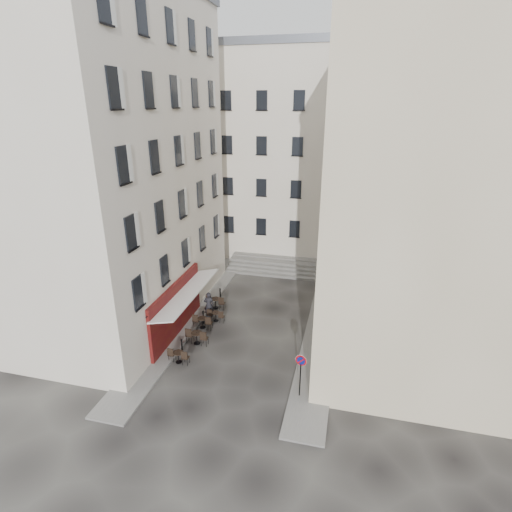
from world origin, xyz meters
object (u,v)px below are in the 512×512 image
(no_parking_sign, at_px, (301,368))
(bistro_table_a, at_px, (179,356))
(bistro_table_b, at_px, (197,337))
(pedestrian, at_px, (209,305))

(no_parking_sign, xyz_separation_m, bistro_table_a, (-7.05, 1.20, -1.30))
(no_parking_sign, relative_size, bistro_table_a, 1.96)
(bistro_table_b, xyz_separation_m, pedestrian, (-0.44, 3.32, 0.42))
(pedestrian, bearing_deg, bistro_table_b, 78.33)
(no_parking_sign, distance_m, pedestrian, 9.76)
(bistro_table_a, relative_size, bistro_table_b, 0.89)
(no_parking_sign, bearing_deg, bistro_table_b, 166.99)
(no_parking_sign, height_order, bistro_table_a, no_parking_sign)
(bistro_table_b, relative_size, pedestrian, 0.77)
(bistro_table_a, bearing_deg, pedestrian, 91.51)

